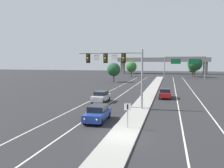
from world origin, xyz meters
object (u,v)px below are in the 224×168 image
at_px(highway_sign_gantry, 185,61).
at_px(car_oncoming_blue, 98,113).
at_px(median_sign_post, 128,112).
at_px(car_oncoming_silver, 101,96).
at_px(tree_far_left_c, 131,67).
at_px(tree_far_right_a, 195,64).
at_px(tree_far_left_a, 114,70).
at_px(overhead_signal_mast, 119,65).
at_px(tree_far_left_b, 131,67).
at_px(car_receding_red, 165,93).
at_px(tree_far_right_c, 193,68).

bearing_deg(highway_sign_gantry, car_oncoming_blue, -100.82).
bearing_deg(median_sign_post, car_oncoming_silver, 115.82).
bearing_deg(tree_far_left_c, tree_far_right_a, -34.40).
relative_size(highway_sign_gantry, tree_far_left_a, 2.42).
distance_m(car_oncoming_blue, tree_far_left_c, 88.94).
relative_size(overhead_signal_mast, car_oncoming_blue, 1.81).
relative_size(tree_far_left_b, tree_far_left_a, 1.07).
height_order(car_receding_red, tree_far_left_b, tree_far_left_b).
distance_m(car_oncoming_blue, car_receding_red, 17.82).
bearing_deg(car_oncoming_silver, tree_far_right_a, 72.62).
height_order(car_oncoming_blue, car_oncoming_silver, same).
xyz_separation_m(tree_far_right_a, tree_far_left_b, (-23.10, -3.32, -1.18)).
relative_size(median_sign_post, tree_far_right_c, 0.46).
relative_size(highway_sign_gantry, tree_far_right_a, 1.73).
height_order(highway_sign_gantry, tree_far_right_c, highway_sign_gantry).
bearing_deg(overhead_signal_mast, tree_far_left_c, 98.07).
relative_size(tree_far_left_b, tree_far_right_c, 1.23).
height_order(overhead_signal_mast, car_oncoming_silver, overhead_signal_mast).
bearing_deg(tree_far_left_c, median_sign_post, -81.05).
distance_m(car_oncoming_silver, tree_far_left_b, 56.26).
relative_size(median_sign_post, tree_far_left_c, 0.44).
bearing_deg(car_oncoming_blue, highway_sign_gantry, 79.18).
xyz_separation_m(car_oncoming_silver, tree_far_right_a, (18.57, 59.32, 4.20)).
height_order(tree_far_right_a, tree_far_left_a, tree_far_right_a).
relative_size(car_oncoming_silver, tree_far_left_b, 0.76).
height_order(median_sign_post, tree_far_left_c, tree_far_left_c).
bearing_deg(highway_sign_gantry, car_receding_red, -96.95).
bearing_deg(car_oncoming_silver, highway_sign_gantry, 73.88).
bearing_deg(tree_far_left_a, highway_sign_gantry, 39.71).
bearing_deg(median_sign_post, overhead_signal_mast, 107.02).
bearing_deg(tree_far_right_c, car_oncoming_blue, -101.69).
distance_m(overhead_signal_mast, tree_far_left_c, 82.53).
bearing_deg(tree_far_left_a, tree_far_right_c, 52.40).
height_order(car_receding_red, tree_far_right_a, tree_far_right_a).
bearing_deg(car_receding_red, tree_far_right_a, 79.85).
relative_size(median_sign_post, tree_far_left_b, 0.37).
bearing_deg(car_receding_red, tree_far_right_c, 80.93).
xyz_separation_m(highway_sign_gantry, tree_far_left_a, (-20.21, -16.79, -2.58)).
relative_size(overhead_signal_mast, tree_far_left_b, 1.38).
bearing_deg(tree_far_right_c, median_sign_post, -98.95).
bearing_deg(car_receding_red, car_oncoming_blue, -110.41).
distance_m(tree_far_right_a, tree_far_left_b, 23.37).
distance_m(car_receding_red, tree_far_right_a, 54.34).
bearing_deg(car_oncoming_silver, tree_far_left_b, 94.63).
distance_m(tree_far_left_b, tree_far_right_c, 24.29).
xyz_separation_m(car_receding_red, highway_sign_gantry, (5.32, 43.60, 5.34)).
distance_m(car_receding_red, tree_far_left_b, 51.89).
xyz_separation_m(median_sign_post, car_oncoming_blue, (-3.38, 2.09, -0.77)).
xyz_separation_m(car_oncoming_silver, tree_far_right_c, (18.31, 64.22, 2.31)).
relative_size(highway_sign_gantry, tree_far_right_c, 2.77).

